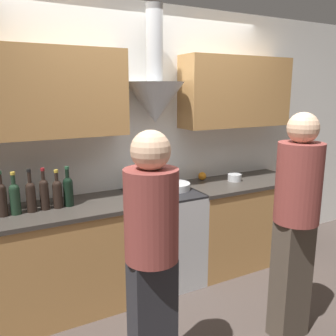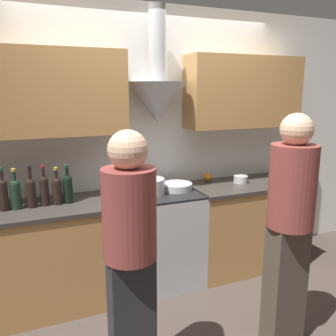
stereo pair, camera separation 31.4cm
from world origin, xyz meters
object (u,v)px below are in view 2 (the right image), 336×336
at_px(wine_bottle_3, 3,193).
at_px(wine_bottle_4, 16,193).
at_px(person_foreground_right, 289,222).
at_px(wine_bottle_7, 57,189).
at_px(wine_bottle_6, 44,189).
at_px(stove_range, 164,237).
at_px(stock_pot, 149,186).
at_px(saucepan, 241,179).
at_px(wine_bottle_8, 68,187).
at_px(person_foreground_left, 130,254).
at_px(wine_bottle_5, 31,191).
at_px(mixing_bowl, 176,186).
at_px(orange_fruit, 208,177).

distance_m(wine_bottle_3, wine_bottle_4, 0.09).
bearing_deg(person_foreground_right, wine_bottle_7, 141.06).
height_order(wine_bottle_4, wine_bottle_6, wine_bottle_6).
bearing_deg(wine_bottle_3, wine_bottle_4, 2.27).
bearing_deg(stove_range, stock_pot, -177.35).
height_order(wine_bottle_6, saucepan, wine_bottle_6).
relative_size(wine_bottle_8, person_foreground_left, 0.20).
relative_size(stove_range, person_foreground_right, 0.53).
bearing_deg(stock_pot, wine_bottle_6, 178.62).
height_order(wine_bottle_5, mixing_bowl, wine_bottle_5).
bearing_deg(stock_pot, stove_range, 2.65).
height_order(stove_range, orange_fruit, orange_fruit).
bearing_deg(stock_pot, wine_bottle_4, 179.35).
bearing_deg(wine_bottle_3, person_foreground_right, -32.03).
xyz_separation_m(wine_bottle_3, stock_pot, (1.20, -0.01, -0.07)).
bearing_deg(stock_pot, wine_bottle_3, 179.57).
height_order(wine_bottle_4, person_foreground_right, person_foreground_right).
xyz_separation_m(orange_fruit, saucepan, (0.27, -0.19, -0.01)).
relative_size(wine_bottle_4, wine_bottle_5, 0.97).
distance_m(stove_range, wine_bottle_7, 1.10).
bearing_deg(person_foreground_left, orange_fruit, 47.40).
relative_size(wine_bottle_3, mixing_bowl, 1.15).
height_order(orange_fruit, saucepan, orange_fruit).
bearing_deg(stock_pot, person_foreground_left, -114.58).
bearing_deg(wine_bottle_5, wine_bottle_3, -178.90).
height_order(wine_bottle_5, wine_bottle_6, wine_bottle_5).
xyz_separation_m(wine_bottle_6, wine_bottle_8, (0.19, 0.00, -0.00)).
relative_size(mixing_bowl, saucepan, 2.11).
xyz_separation_m(wine_bottle_6, wine_bottle_7, (0.10, -0.01, -0.01)).
height_order(wine_bottle_5, person_foreground_right, person_foreground_right).
bearing_deg(orange_fruit, saucepan, -34.83).
bearing_deg(person_foreground_right, mixing_bowl, 105.86).
height_order(stock_pot, saucepan, stock_pot).
distance_m(wine_bottle_3, saucepan, 2.20).
relative_size(wine_bottle_3, wine_bottle_5, 1.02).
xyz_separation_m(stove_range, wine_bottle_8, (-0.85, 0.02, 0.58)).
distance_m(wine_bottle_6, wine_bottle_8, 0.19).
xyz_separation_m(stove_range, wine_bottle_5, (-1.14, 0.01, 0.58)).
distance_m(stove_range, wine_bottle_3, 1.47).
xyz_separation_m(wine_bottle_5, wine_bottle_7, (0.20, 0.00, -0.01)).
bearing_deg(wine_bottle_6, orange_fruit, 7.04).
bearing_deg(orange_fruit, stove_range, -159.60).
distance_m(wine_bottle_8, saucepan, 1.71).
distance_m(wine_bottle_5, wine_bottle_6, 0.10).
height_order(wine_bottle_3, saucepan, wine_bottle_3).
xyz_separation_m(wine_bottle_5, orange_fruit, (1.72, 0.21, -0.09)).
relative_size(stock_pot, person_foreground_left, 0.17).
bearing_deg(orange_fruit, wine_bottle_3, -173.69).
height_order(stove_range, stock_pot, stock_pot).
bearing_deg(wine_bottle_5, wine_bottle_7, 0.81).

